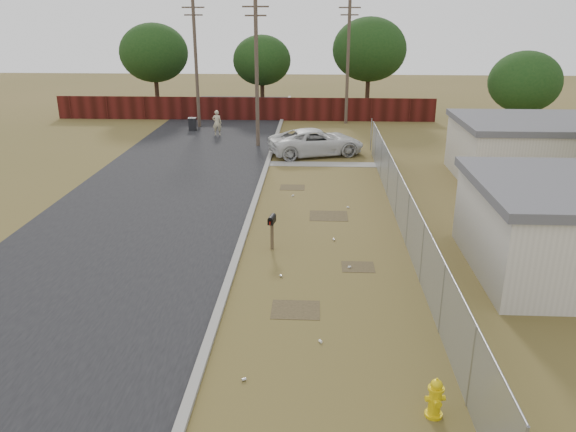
# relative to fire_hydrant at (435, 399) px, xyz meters

# --- Properties ---
(ground) EXTENTS (120.00, 120.00, 0.00)m
(ground) POSITION_rel_fire_hydrant_xyz_m (-2.31, 9.37, -0.44)
(ground) COLOR brown
(ground) RESTS_ON ground
(street) EXTENTS (15.10, 60.00, 0.12)m
(street) POSITION_rel_fire_hydrant_xyz_m (-9.07, 17.42, -0.43)
(street) COLOR black
(street) RESTS_ON ground
(chainlink_fence) EXTENTS (0.10, 27.06, 2.02)m
(chainlink_fence) POSITION_rel_fire_hydrant_xyz_m (0.81, 10.40, 0.36)
(chainlink_fence) COLOR gray
(chainlink_fence) RESTS_ON ground
(privacy_fence) EXTENTS (30.00, 0.12, 1.80)m
(privacy_fence) POSITION_rel_fire_hydrant_xyz_m (-8.31, 34.37, 0.46)
(privacy_fence) COLOR #45120E
(privacy_fence) RESTS_ON ground
(utility_poles) EXTENTS (12.60, 8.24, 9.00)m
(utility_poles) POSITION_rel_fire_hydrant_xyz_m (-5.97, 30.04, 4.25)
(utility_poles) COLOR brown
(utility_poles) RESTS_ON ground
(houses) EXTENTS (9.30, 17.24, 3.10)m
(houses) POSITION_rel_fire_hydrant_xyz_m (7.39, 12.51, 1.12)
(houses) COLOR beige
(houses) RESTS_ON ground
(horizon_trees) EXTENTS (33.32, 31.94, 7.78)m
(horizon_trees) POSITION_rel_fire_hydrant_xyz_m (-1.47, 32.93, 4.19)
(horizon_trees) COLOR #382619
(horizon_trees) RESTS_ON ground
(fire_hydrant) EXTENTS (0.44, 0.44, 0.95)m
(fire_hydrant) POSITION_rel_fire_hydrant_xyz_m (0.00, 0.00, 0.00)
(fire_hydrant) COLOR #DEBD0B
(fire_hydrant) RESTS_ON ground
(mailbox) EXTENTS (0.28, 0.57, 1.31)m
(mailbox) POSITION_rel_fire_hydrant_xyz_m (-4.12, 8.75, 0.59)
(mailbox) COLOR #4E402D
(mailbox) RESTS_ON ground
(pickup_truck) EXTENTS (6.20, 4.27, 1.57)m
(pickup_truck) POSITION_rel_fire_hydrant_xyz_m (-2.56, 23.14, 0.34)
(pickup_truck) COLOR silver
(pickup_truck) RESTS_ON ground
(pedestrian) EXTENTS (0.66, 0.45, 1.74)m
(pedestrian) POSITION_rel_fire_hydrant_xyz_m (-9.47, 28.52, 0.43)
(pedestrian) COLOR #C2B68E
(pedestrian) RESTS_ON ground
(trash_bin) EXTENTS (0.68, 0.68, 0.92)m
(trash_bin) POSITION_rel_fire_hydrant_xyz_m (-11.54, 30.07, 0.03)
(trash_bin) COLOR black
(trash_bin) RESTS_ON ground
(scattered_litter) EXTENTS (3.17, 14.10, 0.07)m
(scattered_litter) POSITION_rel_fire_hydrant_xyz_m (-2.61, 7.93, -0.40)
(scattered_litter) COLOR silver
(scattered_litter) RESTS_ON ground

